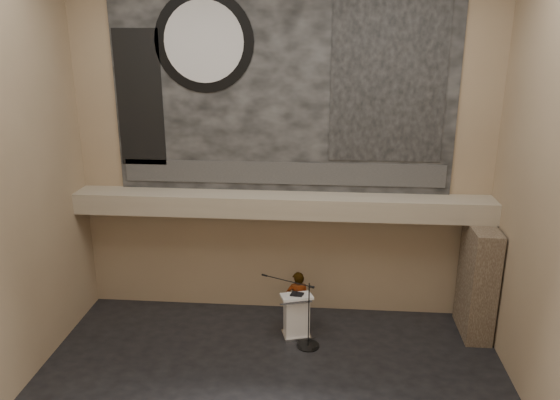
{
  "coord_description": "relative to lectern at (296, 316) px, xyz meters",
  "views": [
    {
      "loc": [
        1.0,
        -8.77,
        7.05
      ],
      "look_at": [
        0.0,
        3.2,
        3.2
      ],
      "focal_mm": 35.0,
      "sensor_mm": 36.0,
      "label": 1
    }
  ],
  "objects": [
    {
      "name": "lectern",
      "position": [
        0.0,
        0.0,
        0.0
      ],
      "size": [
        0.82,
        0.67,
        1.13
      ],
      "rotation": [
        0.0,
        0.0,
        0.27
      ],
      "color": "silver",
      "rests_on": "floor"
    },
    {
      "name": "speaker_person",
      "position": [
        0.01,
        0.37,
        0.2
      ],
      "size": [
        0.59,
        0.43,
        1.51
      ],
      "primitive_type": "imported",
      "rotation": [
        0.0,
        0.0,
        3.27
      ],
      "color": "silver",
      "rests_on": "floor"
    },
    {
      "name": "mic_stand",
      "position": [
        0.26,
        -0.37,
        -0.31
      ],
      "size": [
        1.38,
        0.77,
        1.6
      ],
      "rotation": [
        0.0,
        0.0,
        -0.42
      ],
      "color": "black",
      "rests_on": "floor"
    },
    {
      "name": "banner_clock_rim",
      "position": [
        -2.24,
        1.36,
        6.15
      ],
      "size": [
        2.3,
        0.02,
        2.3
      ],
      "primitive_type": "cylinder",
      "rotation": [
        1.57,
        0.0,
        0.0
      ],
      "color": "black",
      "rests_on": "banner"
    },
    {
      "name": "banner_brick_print",
      "position": [
        -3.84,
        1.36,
        4.85
      ],
      "size": [
        1.1,
        0.02,
        3.2
      ],
      "primitive_type": "cube",
      "color": "black",
      "rests_on": "banner"
    },
    {
      "name": "banner_text_strip",
      "position": [
        -0.44,
        1.36,
        3.1
      ],
      "size": [
        7.76,
        0.02,
        0.55
      ],
      "primitive_type": "cube",
      "color": "#303030",
      "rests_on": "banner"
    },
    {
      "name": "sprinkler_left",
      "position": [
        -2.04,
        0.98,
        2.12
      ],
      "size": [
        0.04,
        0.04,
        0.06
      ],
      "primitive_type": "cylinder",
      "color": "#B2893D",
      "rests_on": "soffit"
    },
    {
      "name": "banner_clock_face",
      "position": [
        -2.24,
        1.34,
        6.15
      ],
      "size": [
        1.84,
        0.02,
        1.84
      ],
      "primitive_type": "cylinder",
      "rotation": [
        1.57,
        0.0,
        0.0
      ],
      "color": "silver",
      "rests_on": "banner"
    },
    {
      "name": "stone_pier",
      "position": [
        4.21,
        0.58,
        0.8
      ],
      "size": [
        0.6,
        1.4,
        2.7
      ],
      "primitive_type": "cube",
      "color": "#46382B",
      "rests_on": "floor"
    },
    {
      "name": "soffit",
      "position": [
        -0.44,
        1.03,
        2.4
      ],
      "size": [
        10.0,
        0.8,
        0.5
      ],
      "primitive_type": "cube",
      "color": "gray",
      "rests_on": "wall_back"
    },
    {
      "name": "wall_back",
      "position": [
        -0.44,
        1.43,
        3.7
      ],
      "size": [
        10.0,
        0.02,
        8.5
      ],
      "primitive_type": "cube",
      "color": "#8F765A",
      "rests_on": "floor"
    },
    {
      "name": "banner_building_print",
      "position": [
        1.96,
        1.36,
        5.25
      ],
      "size": [
        2.6,
        0.02,
        3.6
      ],
      "primitive_type": "cube",
      "color": "black",
      "rests_on": "banner"
    },
    {
      "name": "sprinkler_right",
      "position": [
        1.46,
        0.98,
        2.12
      ],
      "size": [
        0.04,
        0.04,
        0.06
      ],
      "primitive_type": "cylinder",
      "color": "#B2893D",
      "rests_on": "soffit"
    },
    {
      "name": "binder",
      "position": [
        0.01,
        -0.01,
        0.56
      ],
      "size": [
        0.33,
        0.29,
        0.04
      ],
      "primitive_type": "cube",
      "rotation": [
        0.0,
        0.0,
        -0.24
      ],
      "color": "black",
      "rests_on": "lectern"
    },
    {
      "name": "papers",
      "position": [
        -0.14,
        -0.0,
        0.55
      ],
      "size": [
        0.19,
        0.26,
        0.0
      ],
      "primitive_type": "cube",
      "rotation": [
        0.0,
        0.0,
        -0.0
      ],
      "color": "silver",
      "rests_on": "lectern"
    },
    {
      "name": "banner",
      "position": [
        -0.44,
        1.4,
        5.15
      ],
      "size": [
        8.0,
        0.05,
        5.0
      ],
      "primitive_type": "cube",
      "color": "black",
      "rests_on": "wall_back"
    },
    {
      "name": "wall_front",
      "position": [
        -0.44,
        -6.57,
        3.7
      ],
      "size": [
        10.0,
        0.02,
        8.5
      ],
      "primitive_type": "cube",
      "color": "#8F765A",
      "rests_on": "floor"
    }
  ]
}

